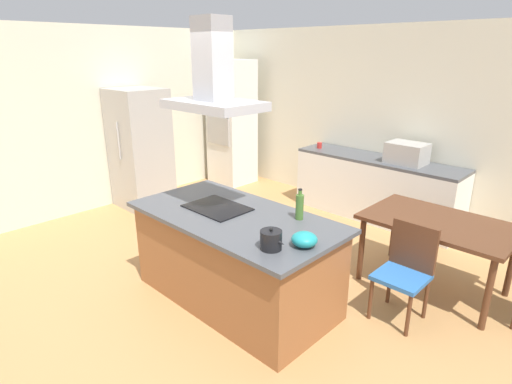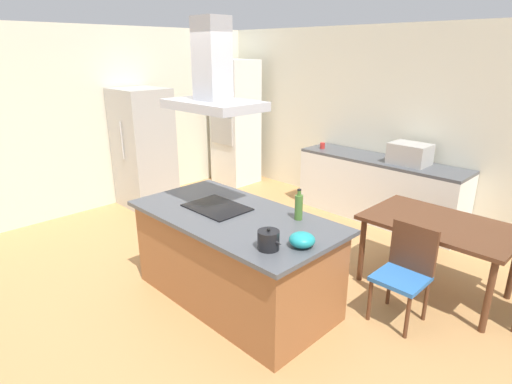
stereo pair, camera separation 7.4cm
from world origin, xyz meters
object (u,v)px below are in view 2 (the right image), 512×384
(cooktop, at_px, (217,207))
(coffee_mug_red, at_px, (322,146))
(range_hood, at_px, (213,80))
(refrigerator, at_px, (144,149))
(dining_table, at_px, (439,230))
(olive_oil_bottle, at_px, (299,207))
(mixing_bowl, at_px, (302,240))
(countertop_microwave, at_px, (410,154))
(wall_oven_stack, at_px, (235,123))
(chair_facing_island, at_px, (406,267))
(tea_kettle, at_px, (269,240))

(cooktop, relative_size, coffee_mug_red, 6.67)
(cooktop, bearing_deg, range_hood, 180.00)
(refrigerator, distance_m, dining_table, 4.36)
(olive_oil_bottle, distance_m, dining_table, 1.51)
(mixing_bowl, relative_size, countertop_microwave, 0.41)
(countertop_microwave, distance_m, coffee_mug_red, 1.38)
(wall_oven_stack, xyz_separation_m, chair_facing_island, (4.21, -1.75, -0.59))
(tea_kettle, bearing_deg, wall_oven_stack, 141.01)
(countertop_microwave, xyz_separation_m, refrigerator, (-3.30, -2.07, -0.13))
(cooktop, bearing_deg, refrigerator, 163.56)
(wall_oven_stack, height_order, chair_facing_island, wall_oven_stack)
(tea_kettle, xyz_separation_m, mixing_bowl, (0.15, 0.22, -0.02))
(coffee_mug_red, height_order, refrigerator, refrigerator)
(cooktop, bearing_deg, wall_oven_stack, 135.10)
(cooktop, distance_m, mixing_bowl, 1.12)
(cooktop, distance_m, countertop_microwave, 2.94)
(refrigerator, distance_m, chair_facing_island, 4.31)
(mixing_bowl, bearing_deg, cooktop, 176.73)
(mixing_bowl, height_order, wall_oven_stack, wall_oven_stack)
(cooktop, relative_size, refrigerator, 0.33)
(refrigerator, height_order, chair_facing_island, refrigerator)
(refrigerator, xyz_separation_m, range_hood, (2.74, -0.81, 1.19))
(coffee_mug_red, xyz_separation_m, wall_oven_stack, (-1.84, -0.16, 0.16))
(olive_oil_bottle, height_order, countertop_microwave, olive_oil_bottle)
(wall_oven_stack, bearing_deg, coffee_mug_red, 5.10)
(countertop_microwave, height_order, range_hood, range_hood)
(mixing_bowl, xyz_separation_m, coffee_mug_red, (-1.93, 2.87, -0.01))
(dining_table, bearing_deg, range_hood, -134.80)
(cooktop, bearing_deg, chair_facing_island, 30.03)
(countertop_microwave, height_order, wall_oven_stack, wall_oven_stack)
(countertop_microwave, relative_size, chair_facing_island, 0.56)
(range_hood, bearing_deg, tea_kettle, -16.28)
(mixing_bowl, relative_size, wall_oven_stack, 0.09)
(tea_kettle, bearing_deg, mixing_bowl, 54.53)
(mixing_bowl, distance_m, coffee_mug_red, 3.46)
(cooktop, relative_size, mixing_bowl, 2.91)
(mixing_bowl, xyz_separation_m, dining_table, (0.44, 1.63, -0.29))
(countertop_microwave, relative_size, refrigerator, 0.27)
(tea_kettle, distance_m, countertop_microwave, 3.19)
(dining_table, bearing_deg, countertop_microwave, 126.93)
(mixing_bowl, relative_size, refrigerator, 0.11)
(coffee_mug_red, bearing_deg, olive_oil_bottle, -57.68)
(countertop_microwave, relative_size, range_hood, 0.56)
(olive_oil_bottle, height_order, range_hood, range_hood)
(olive_oil_bottle, height_order, refrigerator, refrigerator)
(wall_oven_stack, xyz_separation_m, range_hood, (2.66, -2.65, 1.00))
(cooktop, xyz_separation_m, wall_oven_stack, (-2.66, 2.65, 0.20))
(tea_kettle, relative_size, olive_oil_bottle, 0.77)
(tea_kettle, height_order, mixing_bowl, tea_kettle)
(range_hood, bearing_deg, refrigerator, 163.56)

